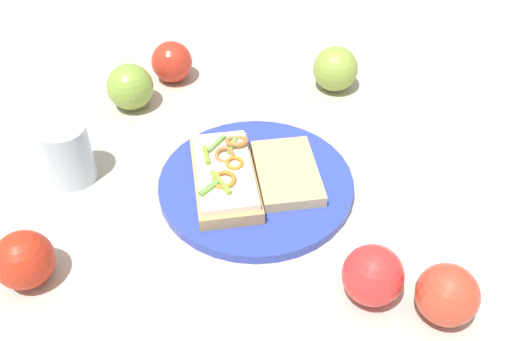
% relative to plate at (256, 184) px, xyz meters
% --- Properties ---
extents(ground_plane, '(2.00, 2.00, 0.00)m').
position_rel_plate_xyz_m(ground_plane, '(0.00, 0.00, -0.01)').
color(ground_plane, '#C1B0A4').
rests_on(ground_plane, ground).
extents(plate, '(0.30, 0.30, 0.02)m').
position_rel_plate_xyz_m(plate, '(0.00, 0.00, 0.00)').
color(plate, '#3042B0').
rests_on(plate, ground_plane).
extents(sandwich, '(0.12, 0.20, 0.05)m').
position_rel_plate_xyz_m(sandwich, '(-0.05, -0.01, 0.02)').
color(sandwich, tan).
rests_on(sandwich, plate).
extents(bread_slice_side, '(0.11, 0.16, 0.02)m').
position_rel_plate_xyz_m(bread_slice_side, '(0.05, 0.01, 0.02)').
color(bread_slice_side, tan).
rests_on(bread_slice_side, plate).
extents(apple_0, '(0.10, 0.10, 0.08)m').
position_rel_plate_xyz_m(apple_0, '(0.15, 0.27, 0.03)').
color(apple_0, '#8EAC41').
rests_on(apple_0, ground_plane).
extents(apple_1, '(0.10, 0.10, 0.08)m').
position_rel_plate_xyz_m(apple_1, '(-0.30, -0.17, 0.03)').
color(apple_1, red).
rests_on(apple_1, ground_plane).
extents(apple_2, '(0.09, 0.09, 0.08)m').
position_rel_plate_xyz_m(apple_2, '(-0.16, 0.30, 0.03)').
color(apple_2, red).
rests_on(apple_2, ground_plane).
extents(apple_3, '(0.11, 0.11, 0.08)m').
position_rel_plate_xyz_m(apple_3, '(0.15, -0.20, 0.03)').
color(apple_3, red).
rests_on(apple_3, ground_plane).
extents(apple_4, '(0.11, 0.11, 0.08)m').
position_rel_plate_xyz_m(apple_4, '(-0.23, 0.22, 0.03)').
color(apple_4, '#85A63E').
rests_on(apple_4, ground_plane).
extents(apple_5, '(0.09, 0.09, 0.08)m').
position_rel_plate_xyz_m(apple_5, '(0.23, -0.23, 0.03)').
color(apple_5, '#C8422C').
rests_on(apple_5, ground_plane).
extents(drinking_glass, '(0.07, 0.07, 0.10)m').
position_rel_plate_xyz_m(drinking_glass, '(-0.29, 0.02, 0.04)').
color(drinking_glass, silver).
rests_on(drinking_glass, ground_plane).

